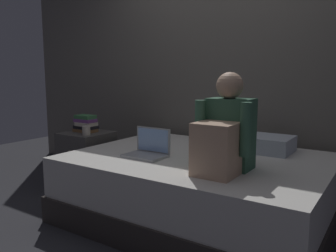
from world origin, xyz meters
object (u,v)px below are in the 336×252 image
(bed, at_px, (199,188))
(mug, at_px, (86,131))
(person_sitting, at_px, (225,134))
(pillow, at_px, (258,143))
(book_stack, at_px, (86,124))
(nightstand, at_px, (87,161))
(laptop, at_px, (148,149))

(bed, relative_size, mug, 22.22)
(person_sitting, distance_m, pillow, 0.76)
(book_stack, bearing_deg, nightstand, -35.75)
(person_sitting, bearing_deg, mug, 172.66)
(nightstand, relative_size, book_stack, 2.48)
(nightstand, distance_m, mug, 0.38)
(person_sitting, distance_m, book_stack, 1.70)
(person_sitting, bearing_deg, pillow, 91.95)
(nightstand, height_order, pillow, pillow)
(pillow, bearing_deg, book_stack, -165.86)
(bed, bearing_deg, mug, -175.43)
(mug, bearing_deg, book_stack, 137.98)
(nightstand, height_order, person_sitting, person_sitting)
(nightstand, distance_m, laptop, 1.05)
(person_sitting, relative_size, pillow, 1.17)
(bed, height_order, mug, mug)
(bed, bearing_deg, pillow, 54.45)
(laptop, height_order, pillow, laptop)
(bed, xyz_separation_m, nightstand, (-1.30, 0.03, 0.04))
(laptop, distance_m, pillow, 0.94)
(nightstand, bearing_deg, person_sitting, -10.84)
(bed, bearing_deg, nightstand, 178.83)
(person_sitting, xyz_separation_m, mug, (-1.52, 0.20, -0.14))
(nightstand, bearing_deg, bed, -1.17)
(bed, bearing_deg, book_stack, 178.37)
(laptop, xyz_separation_m, mug, (-0.84, 0.14, 0.05))
(bed, bearing_deg, person_sitting, -39.81)
(mug, bearing_deg, laptop, -9.60)
(nightstand, height_order, laptop, laptop)
(pillow, distance_m, mug, 1.59)
(bed, height_order, book_stack, book_stack)
(person_sitting, bearing_deg, bed, 140.19)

